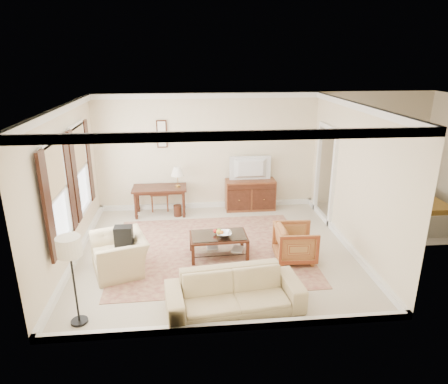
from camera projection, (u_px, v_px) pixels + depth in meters
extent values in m
cube|color=beige|center=(216.00, 251.00, 8.07)|extent=(5.50, 5.00, 0.01)
cube|color=white|center=(215.00, 105.00, 7.12)|extent=(5.50, 5.00, 0.01)
cube|color=#F7E9C9|center=(207.00, 152.00, 9.94)|extent=(5.50, 0.01, 2.90)
cube|color=#F7E9C9|center=(230.00, 240.00, 5.24)|extent=(5.50, 0.01, 2.90)
cube|color=#F7E9C9|center=(66.00, 187.00, 7.33)|extent=(0.01, 5.00, 2.90)
cube|color=#F7E9C9|center=(354.00, 178.00, 7.85)|extent=(0.01, 5.00, 2.90)
cube|color=beige|center=(389.00, 220.00, 9.55)|extent=(3.00, 2.70, 0.01)
cube|color=maroon|center=(211.00, 250.00, 8.09)|extent=(3.90, 3.36, 0.01)
cube|color=#452013|center=(160.00, 188.00, 9.68)|extent=(1.30, 0.65, 0.05)
cylinder|color=#452013|center=(136.00, 206.00, 9.51)|extent=(0.07, 0.07, 0.66)
cylinder|color=#452013|center=(184.00, 204.00, 9.62)|extent=(0.07, 0.07, 0.66)
cylinder|color=#452013|center=(138.00, 199.00, 9.97)|extent=(0.07, 0.07, 0.66)
cylinder|color=#452013|center=(184.00, 198.00, 10.08)|extent=(0.07, 0.07, 0.66)
cube|color=brown|center=(250.00, 195.00, 10.14)|extent=(1.25, 0.48, 0.77)
imported|color=black|center=(251.00, 161.00, 9.83)|extent=(0.99, 0.57, 0.13)
cube|color=#452013|center=(219.00, 237.00, 7.71)|extent=(1.12, 0.68, 0.04)
cube|color=silver|center=(219.00, 235.00, 7.70)|extent=(1.06, 0.62, 0.01)
cube|color=silver|center=(219.00, 249.00, 7.80)|extent=(1.04, 0.60, 0.02)
cube|color=#452013|center=(193.00, 255.00, 7.45)|extent=(0.06, 0.06, 0.43)
cube|color=#452013|center=(248.00, 252.00, 7.58)|extent=(0.06, 0.06, 0.43)
cube|color=#452013|center=(191.00, 241.00, 7.99)|extent=(0.06, 0.06, 0.43)
cube|color=#452013|center=(242.00, 238.00, 8.12)|extent=(0.06, 0.06, 0.43)
imported|color=silver|center=(224.00, 233.00, 7.64)|extent=(0.42, 0.42, 0.10)
imported|color=brown|center=(207.00, 246.00, 7.85)|extent=(0.28, 0.04, 0.38)
imported|color=brown|center=(232.00, 249.00, 7.78)|extent=(0.27, 0.11, 0.38)
imported|color=brown|center=(295.00, 242.00, 7.61)|extent=(0.73, 0.77, 0.76)
imported|color=#C6B786|center=(119.00, 248.00, 7.19)|extent=(0.97, 1.20, 0.91)
cube|color=black|center=(124.00, 235.00, 7.16)|extent=(0.30, 0.37, 0.40)
imported|color=#C6B786|center=(234.00, 286.00, 6.09)|extent=(2.14, 0.83, 0.82)
cylinder|color=black|center=(80.00, 321.00, 5.91)|extent=(0.25, 0.25, 0.04)
cylinder|color=black|center=(75.00, 287.00, 5.72)|extent=(0.03, 0.03, 1.17)
cylinder|color=silver|center=(69.00, 246.00, 5.51)|extent=(0.34, 0.34, 0.28)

